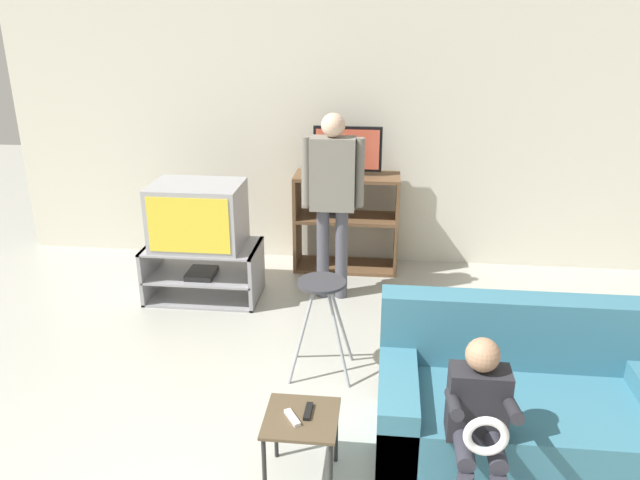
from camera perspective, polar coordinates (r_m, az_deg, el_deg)
The scene contains 12 objects.
wall_back at distance 6.17m, azimuth 0.87°, elevation 9.76°, with size 6.40×0.06×2.60m.
tv_stand at distance 5.66m, azimuth -10.58°, elevation -2.87°, with size 0.99×0.57×0.49m.
television_main at distance 5.49m, azimuth -11.09°, elevation 2.25°, with size 0.77×0.56×0.56m.
media_shelf at distance 6.09m, azimuth 2.42°, elevation 1.71°, with size 1.01×0.41×0.96m.
television_flat at distance 5.91m, azimuth 2.54°, elevation 8.02°, with size 0.64×0.20×0.46m.
folding_stool at distance 4.31m, azimuth 0.15°, elevation -5.59°, with size 0.44×0.37×0.72m.
snack_table at distance 3.49m, azimuth -1.71°, elevation -16.65°, with size 0.40×0.40×0.42m.
remote_control_black at distance 3.48m, azimuth -1.09°, elevation -15.39°, with size 0.04×0.14×0.02m, color black.
remote_control_white at distance 3.43m, azimuth -2.55°, elevation -15.92°, with size 0.04×0.14×0.02m, color silver.
couch at distance 3.92m, azimuth 17.92°, elevation -14.45°, with size 1.66×0.88×0.86m.
person_standing_adult at distance 5.31m, azimuth 1.16°, elevation 4.66°, with size 0.53×0.20×1.65m.
person_seated_child at distance 3.28m, azimuth 14.35°, elevation -15.52°, with size 0.33×0.43×0.97m.
Camera 1 is at (0.56, -1.87, 2.48)m, focal length 35.00 mm.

